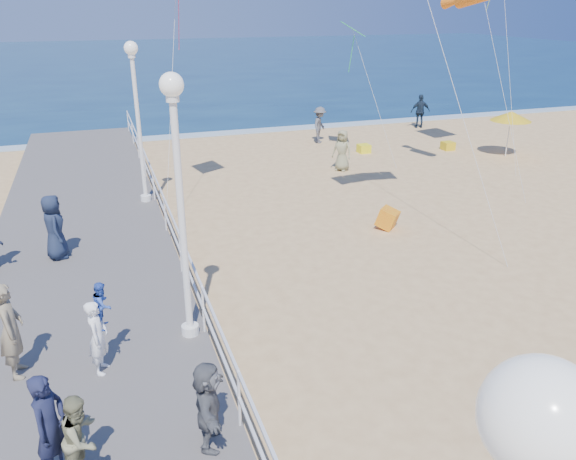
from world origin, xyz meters
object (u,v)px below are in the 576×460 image
object	(u,v)px
box_kite	(387,220)
beach_chair_left	(364,149)
spectator_5	(208,405)
beach_walker_b	(420,111)
lamp_post_mid	(179,185)
spectator_6	(11,330)
spectator_4	(54,227)
beach_umbrella	(511,116)
beach_walker_c	(342,150)
woman_holding_toddler	(98,337)
beach_chair_right	(448,146)
toddler_held	(102,305)
spectator_1	(81,438)
lamp_post_far	(137,107)
spectator_0	(50,427)
beach_walker_a	(320,125)

from	to	relation	value
box_kite	beach_chair_left	xyz separation A→B (m)	(3.72, 9.31, -0.10)
spectator_5	beach_walker_b	world-z (taller)	beach_walker_b
spectator_5	beach_chair_left	size ratio (longest dim) A/B	2.70
lamp_post_mid	spectator_6	world-z (taller)	lamp_post_mid
lamp_post_mid	spectator_4	xyz separation A→B (m)	(-2.73, 4.95, -2.37)
beach_umbrella	beach_walker_b	bearing A→B (deg)	93.55
spectator_6	beach_walker_c	size ratio (longest dim) A/B	1.06
woman_holding_toddler	beach_walker_b	distance (m)	26.54
beach_chair_left	beach_chair_right	world-z (taller)	same
toddler_held	beach_walker_b	world-z (taller)	toddler_held
spectator_1	beach_chair_left	world-z (taller)	spectator_1
woman_holding_toddler	beach_umbrella	xyz separation A→B (m)	(18.86, 12.00, 0.77)
lamp_post_far	spectator_0	size ratio (longest dim) A/B	3.11
spectator_0	spectator_4	world-z (taller)	spectator_4
spectator_5	beach_chair_left	bearing A→B (deg)	-18.89
lamp_post_far	beach_walker_b	world-z (taller)	lamp_post_far
toddler_held	beach_walker_c	distance (m)	15.91
box_kite	spectator_1	bearing A→B (deg)	178.27
spectator_0	spectator_5	world-z (taller)	spectator_0
spectator_0	beach_chair_right	xyz separation A→B (m)	(17.63, 16.36, -1.06)
lamp_post_mid	beach_umbrella	bearing A→B (deg)	33.43
spectator_4	box_kite	world-z (taller)	spectator_4
toddler_held	spectator_6	xyz separation A→B (m)	(-1.62, 0.26, -0.36)
woman_holding_toddler	spectator_4	bearing A→B (deg)	23.95
beach_chair_right	woman_holding_toddler	bearing A→B (deg)	-140.50
spectator_0	spectator_6	distance (m)	2.92
spectator_1	beach_chair_left	size ratio (longest dim) A/B	2.58
spectator_4	spectator_1	bearing A→B (deg)	177.31
woman_holding_toddler	beach_walker_b	world-z (taller)	beach_walker_b
box_kite	beach_umbrella	world-z (taller)	beach_umbrella
spectator_5	spectator_1	bearing A→B (deg)	105.91
toddler_held	beach_walker_b	bearing A→B (deg)	-29.46
beach_walker_b	spectator_6	bearing A→B (deg)	55.57
spectator_6	beach_walker_a	xyz separation A→B (m)	(12.91, 17.04, -0.41)
beach_walker_a	beach_umbrella	xyz separation A→B (m)	(7.42, -5.46, 0.98)
spectator_5	beach_walker_c	xyz separation A→B (m)	(8.86, 14.81, -0.25)
lamp_post_mid	beach_umbrella	distance (m)	20.53
lamp_post_far	box_kite	xyz separation A→B (m)	(7.21, -4.23, -3.36)
spectator_0	box_kite	xyz separation A→B (m)	(9.69, 7.90, -0.96)
spectator_4	beach_walker_b	xyz separation A→B (m)	(19.36, 13.43, -0.33)
lamp_post_mid	beach_walker_a	world-z (taller)	lamp_post_mid
lamp_post_far	beach_walker_c	world-z (taller)	lamp_post_far
lamp_post_mid	lamp_post_far	bearing A→B (deg)	90.00
lamp_post_mid	woman_holding_toddler	size ratio (longest dim) A/B	3.62
beach_walker_a	box_kite	distance (m)	12.22
lamp_post_mid	beach_chair_left	distance (m)	18.16
toddler_held	lamp_post_far	bearing A→B (deg)	4.81
spectator_5	spectator_0	bearing A→B (deg)	100.64
lamp_post_mid	lamp_post_far	world-z (taller)	same
spectator_5	beach_chair_right	world-z (taller)	spectator_5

